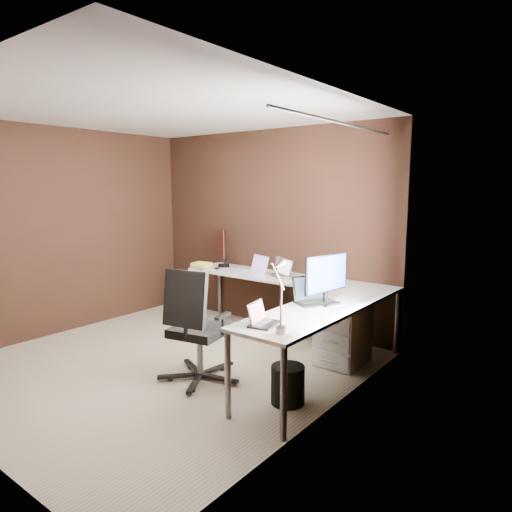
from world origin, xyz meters
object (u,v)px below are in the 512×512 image
Objects in this scene: drawer_pedestal at (343,335)px; monitor_right at (326,276)px; monitor_left at (225,247)px; laptop_black_big at (313,297)px; desk_lamp at (279,285)px; book_stack at (202,266)px; laptop_black_small at (262,320)px; laptop_white at (256,269)px; wastebasket at (288,385)px; office_chair at (198,348)px; laptop_silver at (281,272)px.

monitor_right is (0.05, -0.47, 0.69)m from drawer_pedestal.
monitor_left is 2.17m from laptop_black_big.
monitor_right reaches higher than drawer_pedestal.
book_stack is at bearing 145.28° from desk_lamp.
laptop_black_small is at bearing -91.40° from drawer_pedestal.
wastebasket is (1.40, -1.39, -0.62)m from laptop_white.
desk_lamp is at bearing -163.48° from monitor_right.
wastebasket is at bearing 11.39° from monitor_left.
monitor_right is 0.24m from laptop_black_big.
monitor_left reaches higher than laptop_white.
monitor_right is at bearing 26.85° from office_chair.
drawer_pedestal is 2.17m from monitor_left.
laptop_silver is at bearing 83.34° from office_chair.
laptop_black_big is at bearing -15.29° from laptop_silver.
laptop_black_big is (-0.12, -0.02, -0.21)m from monitor_right.
laptop_black_small is (0.04, -0.85, -0.01)m from laptop_black_big.
office_chair is at bearing 161.07° from laptop_black_big.
laptop_silver is at bearing 41.92° from monitor_left.
laptop_white is at bearing 87.44° from laptop_black_big.
laptop_black_small is (-0.08, -0.87, -0.22)m from monitor_right.
book_stack is 2.56m from wastebasket.
desk_lamp is at bearing -33.66° from book_stack.
wastebasket is at bearing -139.82° from laptop_black_big.
laptop_black_big is 0.86m from wastebasket.
drawer_pedestal is at bearing 42.29° from office_chair.
book_stack is (-2.18, 0.62, -0.22)m from monitor_right.
drawer_pedestal is 2.19m from book_stack.
laptop_white is 0.35m from laptop_silver.
laptop_white is 1.29× the size of laptop_black_small.
book_stack is 0.24× the size of office_chair.
laptop_white reaches higher than wastebasket.
office_chair is 0.94m from wastebasket.
laptop_silver reaches higher than laptop_black_small.
monitor_left is at bearing 167.01° from drawer_pedestal.
laptop_silver is at bearing 77.81° from laptop_black_big.
monitor_left is at bearing 112.47° from office_chair.
drawer_pedestal is 0.83m from monitor_right.
office_chair is (-0.84, 0.13, -0.46)m from laptop_black_small.
drawer_pedestal is at bearing 7.21° from laptop_silver.
laptop_silver is 1.87m from wastebasket.
book_stack is at bearing -148.85° from laptop_white.
desk_lamp is 0.51× the size of office_chair.
monitor_left reaches higher than laptop_silver.
office_chair is (-0.81, -0.71, -0.47)m from laptop_black_big.
monitor_right is 1.46× the size of laptop_silver.
laptop_silver reaches higher than wastebasket.
book_stack is (-2.06, 0.64, -0.02)m from laptop_black_big.
monitor_left is at bearing 138.55° from desk_lamp.
drawer_pedestal is at bearing 95.12° from desk_lamp.
desk_lamp is (1.16, -1.72, 0.30)m from laptop_silver.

